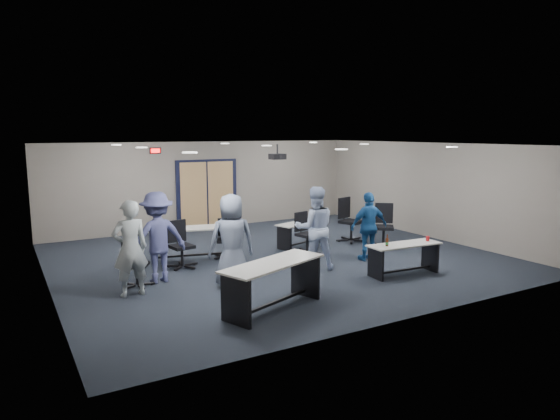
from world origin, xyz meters
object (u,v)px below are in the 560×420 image
person_gray (130,248)px  person_lightblue (315,228)px  table_front_left (273,277)px  person_plaid (232,240)px  table_front_right (404,253)px  chair_back_d (352,220)px  chair_loose_right (384,226)px  person_back (157,237)px  chair_back_a (182,245)px  chair_loose_left (137,263)px  chair_back_b (226,239)px  table_back_left (191,238)px  person_navy (369,226)px  table_back_right (302,230)px  chair_back_c (307,233)px

person_gray → person_lightblue: 3.95m
table_front_left → person_plaid: person_plaid is taller
table_front_right → chair_back_d: 3.28m
table_front_right → chair_loose_right: size_ratio=1.47×
person_back → person_lightblue: bearing=164.1°
table_front_right → chair_back_d: size_ratio=1.38×
person_back → chair_back_a: bearing=-137.1°
chair_loose_left → person_gray: (-0.22, -0.50, 0.42)m
chair_loose_right → person_plaid: person_plaid is taller
chair_back_b → table_front_right: bearing=-24.2°
table_back_left → chair_back_a: bearing=-113.7°
table_front_left → chair_back_b: bearing=58.3°
chair_loose_left → person_back: 0.65m
table_front_right → person_navy: person_navy is taller
table_front_left → person_plaid: bearing=72.0°
person_plaid → chair_loose_left: bearing=-18.2°
person_plaid → table_front_right: bearing=173.6°
table_back_right → person_navy: 2.13m
table_back_left → person_navy: (3.60, -2.11, 0.28)m
table_front_left → table_back_left: bearing=70.2°
chair_back_c → person_plaid: (-2.73, -1.53, 0.40)m
person_plaid → table_front_left: bearing=103.0°
person_plaid → person_back: 1.55m
table_back_left → chair_back_a: chair_back_a is taller
chair_back_b → chair_loose_right: 4.19m
table_back_left → person_lightblue: (2.08, -2.11, 0.39)m
chair_back_d → chair_back_b: bearing=161.7°
table_front_right → chair_loose_right: (1.36, 2.18, 0.11)m
table_front_right → person_lightblue: size_ratio=0.91×
chair_back_a → chair_loose_left: (-1.22, -0.90, -0.05)m
chair_back_b → person_gray: 3.17m
chair_back_b → person_navy: (2.83, -1.85, 0.34)m
table_back_right → chair_loose_left: bearing=-179.9°
chair_back_c → person_back: size_ratio=0.56×
person_lightblue → person_gray: bearing=19.1°
table_back_left → chair_back_d: (4.50, -0.30, 0.08)m
table_front_left → table_back_left: table_front_left is taller
person_gray → table_back_left: bearing=-138.0°
table_back_right → chair_loose_right: 2.14m
table_front_left → table_front_right: bearing=-12.6°
chair_back_c → person_lightblue: person_lightblue is taller
chair_back_b → person_lightblue: person_lightblue is taller
table_front_left → person_back: bearing=95.4°
chair_loose_left → person_back: person_back is taller
table_back_right → chair_back_a: chair_back_a is taller
chair_back_b → person_navy: size_ratio=0.58×
person_lightblue → person_navy: (1.52, 0.00, -0.11)m
chair_back_c → chair_loose_right: size_ratio=0.90×
chair_back_c → person_navy: (0.89, -1.28, 0.30)m
table_front_right → chair_back_b: (-2.71, 3.16, 0.01)m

